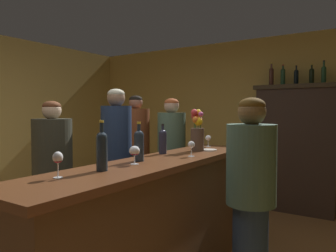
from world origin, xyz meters
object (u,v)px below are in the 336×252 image
at_px(wine_glass_spare, 208,139).
at_px(patron_by_cabinet, 136,150).
at_px(wine_glass_mid, 58,159).
at_px(patron_near_entrance, 172,154).
at_px(wine_bottle_riesling, 102,149).
at_px(wine_bottle_pinot, 163,140).
at_px(wine_glass_front, 135,152).
at_px(patron_in_grey, 117,155).
at_px(display_cabinet, 296,146).
at_px(cheese_plate, 209,150).
at_px(patron_in_navy, 53,173).
at_px(flower_arrangement, 197,132).
at_px(display_bottle_midright, 312,75).
at_px(wine_bottle_rose, 139,144).
at_px(display_bottle_center, 296,76).
at_px(bartender, 251,192).
at_px(wine_glass_rear, 191,145).
at_px(bar_counter, 156,224).
at_px(display_bottle_midleft, 283,76).
at_px(display_bottle_right, 324,74).
at_px(display_bottle_left, 271,76).

relative_size(wine_glass_spare, patron_by_cabinet, 0.08).
bearing_deg(wine_glass_mid, patron_near_entrance, 106.19).
bearing_deg(wine_bottle_riesling, patron_near_entrance, 109.96).
bearing_deg(wine_glass_mid, patron_by_cabinet, 118.74).
relative_size(wine_bottle_pinot, patron_near_entrance, 0.17).
height_order(wine_glass_front, patron_near_entrance, patron_near_entrance).
xyz_separation_m(wine_glass_front, patron_in_grey, (-0.99, 0.88, -0.21)).
height_order(display_cabinet, cheese_plate, display_cabinet).
bearing_deg(display_cabinet, patron_in_navy, -121.15).
bearing_deg(wine_glass_front, flower_arrangement, 89.69).
relative_size(flower_arrangement, display_bottle_midright, 1.50).
distance_m(wine_bottle_riesling, wine_bottle_rose, 0.47).
bearing_deg(cheese_plate, wine_bottle_pinot, -118.50).
xyz_separation_m(wine_bottle_pinot, display_bottle_center, (0.68, 2.38, 0.77)).
distance_m(display_bottle_midright, bartender, 2.76).
height_order(wine_bottle_pinot, wine_bottle_riesling, wine_bottle_riesling).
bearing_deg(wine_glass_rear, display_bottle_midright, 76.52).
bearing_deg(wine_bottle_riesling, patron_in_navy, 157.44).
bearing_deg(wine_glass_mid, wine_glass_spare, 89.87).
xyz_separation_m(bar_counter, bartender, (0.72, 0.20, 0.32)).
height_order(patron_in_navy, patron_near_entrance, patron_near_entrance).
relative_size(display_bottle_center, patron_by_cabinet, 0.16).
bearing_deg(wine_bottle_riesling, display_bottle_midleft, 83.88).
relative_size(wine_bottle_riesling, display_bottle_center, 1.24).
relative_size(wine_glass_front, flower_arrangement, 0.33).
xyz_separation_m(wine_bottle_riesling, patron_in_grey, (-0.97, 1.20, -0.26)).
xyz_separation_m(wine_bottle_riesling, wine_glass_rear, (0.17, 0.92, -0.05)).
bearing_deg(wine_glass_rear, flower_arrangement, 110.83).
bearing_deg(wine_glass_rear, display_cabinet, 80.92).
xyz_separation_m(display_cabinet, patron_near_entrance, (-1.27, -1.32, -0.06)).
relative_size(wine_glass_spare, display_bottle_midleft, 0.43).
height_order(wine_glass_mid, bartender, bartender).
bearing_deg(wine_bottle_rose, bar_counter, 48.09).
distance_m(wine_glass_front, display_bottle_center, 3.14).
bearing_deg(patron_in_navy, flower_arrangement, 40.66).
bearing_deg(display_bottle_right, patron_in_grey, -131.53).
bearing_deg(wine_glass_front, display_bottle_midright, 76.39).
relative_size(display_bottle_midleft, patron_in_navy, 0.19).
bearing_deg(display_bottle_left, patron_in_grey, -118.83).
bearing_deg(display_bottle_midright, wine_bottle_pinot, -110.33).
bearing_deg(display_bottle_left, patron_near_entrance, -124.58).
height_order(wine_glass_spare, display_bottle_center, display_bottle_center).
bearing_deg(wine_glass_spare, display_bottle_right, 59.61).
xyz_separation_m(display_bottle_midright, patron_in_navy, (-1.90, -2.83, -1.11)).
distance_m(display_bottle_midleft, display_bottle_right, 0.54).
bearing_deg(flower_arrangement, wine_glass_front, -90.31).
relative_size(wine_bottle_rose, wine_glass_rear, 2.30).
relative_size(display_cabinet, patron_near_entrance, 1.13).
bearing_deg(display_cabinet, patron_by_cabinet, -144.38).
bearing_deg(display_bottle_right, wine_glass_front, -106.34).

